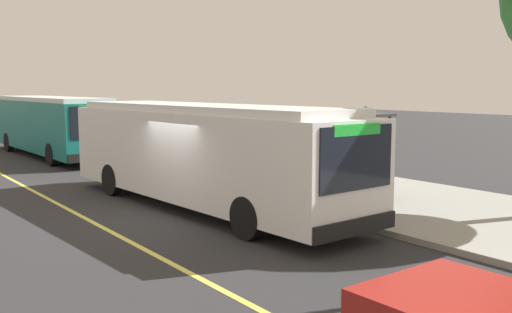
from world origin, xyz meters
The scene contains 9 objects.
ground_plane centered at (0.00, 0.00, 0.00)m, with size 120.00×120.00×0.00m, color #2B2B2D.
sidewalk_curb centered at (0.00, 6.00, 0.07)m, with size 44.00×6.40×0.15m, color gray.
lane_stripe_center centered at (0.00, -2.20, 0.00)m, with size 36.00×0.14×0.01m, color #E0D64C.
transit_bus_main centered at (-0.58, 1.01, 1.62)m, with size 11.63×3.20×2.95m.
transit_bus_second centered at (-15.80, 1.28, 1.62)m, with size 11.96×2.81×2.95m.
bus_shelter centered at (0.09, 5.87, 1.92)m, with size 2.90×1.60×2.48m.
waiting_bench centered at (0.13, 5.81, 0.63)m, with size 1.60×0.48×0.95m.
route_sign_post centered at (3.26, 3.51, 1.96)m, with size 0.44×0.08×2.80m.
pedestrian_commuter centered at (1.70, 4.84, 1.12)m, with size 0.24×0.40×1.69m.
Camera 1 is at (13.50, -7.29, 3.43)m, focal length 40.63 mm.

